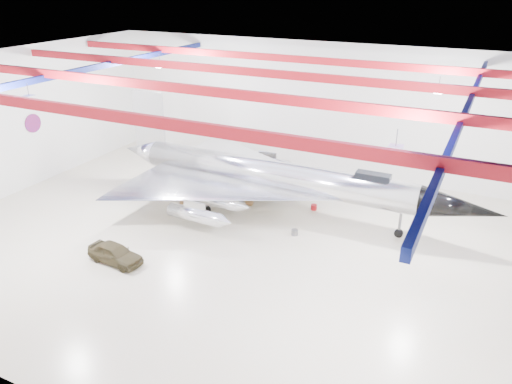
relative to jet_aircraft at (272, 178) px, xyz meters
The scene contains 14 objects.
floor 5.89m from the jet_aircraft, 86.55° to the right, with size 40.00×40.00×0.00m, color beige.
wall_back 10.14m from the jet_aircraft, 88.11° to the left, with size 40.00×40.00×0.00m, color silver.
wall_left 20.59m from the jet_aircraft, 164.92° to the right, with size 30.00×30.00×0.00m, color silver.
ceiling 9.98m from the jet_aircraft, 86.55° to the right, with size 40.00×40.00×0.00m, color #0A0F38.
ceiling_structure 9.41m from the jet_aircraft, 86.55° to the right, with size 39.50×29.50×1.08m.
wall_roundel 20.05m from the jet_aircraft, behind, with size 1.50×1.50×0.10m, color #B21414.
jet_aircraft is the anchor object (origin of this frame).
jeep 12.20m from the jet_aircraft, 116.67° to the right, with size 1.45×3.61×1.23m, color #3E351F.
crate_ply 7.14m from the jet_aircraft, 164.36° to the right, with size 0.59×0.47×0.41m, color olive.
engine_drum 4.71m from the jet_aircraft, 43.43° to the right, with size 0.44×0.44×0.39m, color #59595B.
crate_small 5.52m from the jet_aircraft, 164.02° to the left, with size 0.42×0.34×0.30m, color #59595B.
tool_chest 3.91m from the jet_aircraft, 27.82° to the left, with size 0.45×0.45×0.41m, color maroon.
oil_barrel 3.07m from the jet_aircraft, behind, with size 0.53×0.42×0.37m, color olive.
spares_box 6.89m from the jet_aircraft, 58.55° to the left, with size 0.38×0.38×0.34m, color #59595B.
Camera 1 is at (13.26, -24.96, 15.91)m, focal length 35.00 mm.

